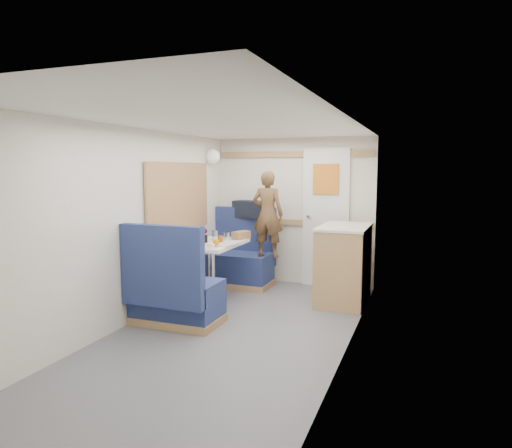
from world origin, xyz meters
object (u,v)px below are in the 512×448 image
at_px(tumbler_mid, 215,235).
at_px(beer_glass, 221,240).
at_px(tray, 224,243).
at_px(tumbler_left, 181,241).
at_px(bread_loaf, 241,235).
at_px(cheese_block, 210,245).
at_px(duffel_bag, 252,209).
at_px(galley_counter, 344,264).
at_px(bench_near, 174,296).
at_px(tumbler_right, 227,237).
at_px(dome_light, 212,156).
at_px(person, 268,214).
at_px(wine_glass, 204,232).
at_px(orange_fruit, 216,242).
at_px(pepper_grinder, 206,239).
at_px(salt_grinder, 204,239).
at_px(dinette_table, 212,255).
at_px(bench_far, 240,263).

height_order(tumbler_mid, beer_glass, tumbler_mid).
height_order(tray, tumbler_left, tumbler_left).
height_order(tumbler_left, bread_loaf, tumbler_left).
height_order(beer_glass, bread_loaf, bread_loaf).
bearing_deg(beer_glass, cheese_block, -86.76).
xyz_separation_m(duffel_bag, tumbler_mid, (-0.12, -0.93, -0.24)).
bearing_deg(galley_counter, tumbler_mid, -166.67).
distance_m(bench_near, duffel_bag, 2.11).
height_order(tumbler_right, bread_loaf, tumbler_right).
height_order(dome_light, person, dome_light).
bearing_deg(tray, tumbler_mid, 132.63).
xyz_separation_m(dome_light, tray, (0.58, -0.92, -1.02)).
bearing_deg(cheese_block, tumbler_left, -177.00).
relative_size(cheese_block, wine_glass, 0.54).
relative_size(tumbler_left, bread_loaf, 0.54).
bearing_deg(galley_counter, beer_glass, -156.02).
distance_m(duffel_bag, orange_fruit, 1.41).
distance_m(dome_light, beer_glass, 1.43).
xyz_separation_m(pepper_grinder, salt_grinder, (-0.04, 0.02, -0.00)).
bearing_deg(salt_grinder, bench_near, -84.40).
bearing_deg(bench_near, galley_counter, 43.94).
relative_size(bench_near, orange_fruit, 14.72).
xyz_separation_m(wine_glass, pepper_grinder, (0.04, -0.03, -0.08)).
relative_size(galley_counter, wine_glass, 5.48).
distance_m(dinette_table, bread_loaf, 0.48).
bearing_deg(galley_counter, duffel_bag, 157.72).
height_order(duffel_bag, beer_glass, duffel_bag).
xyz_separation_m(bench_near, pepper_grinder, (-0.05, 0.82, 0.47)).
relative_size(dinette_table, cheese_block, 10.08).
relative_size(tray, tumbler_right, 3.35).
bearing_deg(bench_far, pepper_grinder, -92.94).
xyz_separation_m(duffel_bag, cheese_block, (0.08, -1.48, -0.27)).
xyz_separation_m(tray, orange_fruit, (-0.01, -0.19, 0.04)).
distance_m(wine_glass, salt_grinder, 0.08).
relative_size(dome_light, tray, 0.55).
bearing_deg(bread_loaf, dinette_table, -121.19).
bearing_deg(duffel_bag, bread_loaf, -70.62).
relative_size(dome_light, orange_fruit, 2.80).
bearing_deg(pepper_grinder, orange_fruit, -43.07).
bearing_deg(pepper_grinder, tumbler_right, 46.68).
distance_m(dome_light, galley_counter, 2.28).
height_order(tray, beer_glass, beer_glass).
bearing_deg(tumbler_right, galley_counter, 16.85).
relative_size(orange_fruit, wine_glass, 0.42).
distance_m(cheese_block, tumbler_right, 0.50).
xyz_separation_m(orange_fruit, tumbler_left, (-0.38, -0.11, 0.01)).
bearing_deg(person, tumbler_right, 59.48).
height_order(bench_far, tray, bench_far).
bearing_deg(dome_light, person, -9.75).
bearing_deg(dome_light, galley_counter, -9.18).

